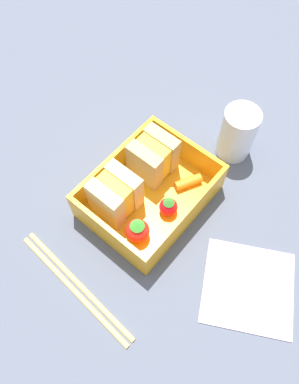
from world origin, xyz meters
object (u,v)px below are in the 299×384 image
(carrot_stick_far_left, at_px, (188,182))
(drinking_glass, at_px, (237,133))
(sandwich_center_left, at_px, (153,157))
(chopstick_pair, at_px, (76,286))
(sandwich_left, at_px, (116,195))
(folded_napkin, at_px, (248,287))
(strawberry_far_left, at_px, (138,230))
(strawberry_left, at_px, (168,207))

(carrot_stick_far_left, xyz_separation_m, drinking_glass, (0.10, -0.01, 0.02))
(sandwich_center_left, height_order, chopstick_pair, sandwich_center_left)
(sandwich_left, distance_m, sandwich_center_left, 0.08)
(drinking_glass, relative_size, folded_napkin, 0.74)
(sandwich_center_left, bearing_deg, strawberry_far_left, -151.09)
(folded_napkin, bearing_deg, carrot_stick_far_left, 66.35)
(strawberry_far_left, distance_m, folded_napkin, 0.16)
(strawberry_far_left, distance_m, strawberry_left, 0.05)
(strawberry_far_left, height_order, drinking_glass, drinking_glass)
(carrot_stick_far_left, bearing_deg, strawberry_left, -175.34)
(sandwich_center_left, height_order, drinking_glass, drinking_glass)
(strawberry_left, relative_size, folded_napkin, 0.28)
(sandwich_center_left, distance_m, carrot_stick_far_left, 0.06)
(strawberry_far_left, relative_size, drinking_glass, 0.45)
(strawberry_left, height_order, carrot_stick_far_left, strawberry_left)
(sandwich_left, relative_size, strawberry_left, 1.99)
(strawberry_far_left, distance_m, chopstick_pair, 0.10)
(chopstick_pair, bearing_deg, folded_napkin, -50.06)
(sandwich_left, bearing_deg, strawberry_left, -58.18)
(carrot_stick_far_left, relative_size, drinking_glass, 0.47)
(chopstick_pair, xyz_separation_m, drinking_glass, (0.30, -0.03, 0.04))
(sandwich_left, height_order, chopstick_pair, sandwich_left)
(sandwich_center_left, bearing_deg, chopstick_pair, -170.18)
(strawberry_left, bearing_deg, folded_napkin, -94.72)
(sandwich_center_left, height_order, strawberry_left, sandwich_center_left)
(sandwich_center_left, relative_size, strawberry_left, 1.99)
(strawberry_left, height_order, drinking_glass, drinking_glass)
(sandwich_left, bearing_deg, chopstick_pair, -163.93)
(strawberry_far_left, xyz_separation_m, carrot_stick_far_left, (0.10, -0.00, -0.01))
(strawberry_far_left, relative_size, strawberry_left, 1.20)
(strawberry_far_left, xyz_separation_m, folded_napkin, (0.04, -0.15, -0.03))
(sandwich_left, relative_size, chopstick_pair, 0.31)
(sandwich_center_left, xyz_separation_m, carrot_stick_far_left, (0.01, -0.05, -0.02))
(sandwich_center_left, height_order, strawberry_far_left, sandwich_center_left)
(strawberry_left, distance_m, carrot_stick_far_left, 0.05)
(strawberry_far_left, height_order, folded_napkin, strawberry_far_left)
(sandwich_left, height_order, strawberry_left, sandwich_left)
(strawberry_left, xyz_separation_m, chopstick_pair, (-0.15, 0.03, -0.02))
(sandwich_left, height_order, carrot_stick_far_left, sandwich_left)
(carrot_stick_far_left, relative_size, chopstick_pair, 0.20)
(sandwich_left, relative_size, strawberry_far_left, 1.65)
(strawberry_left, height_order, folded_napkin, strawberry_left)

